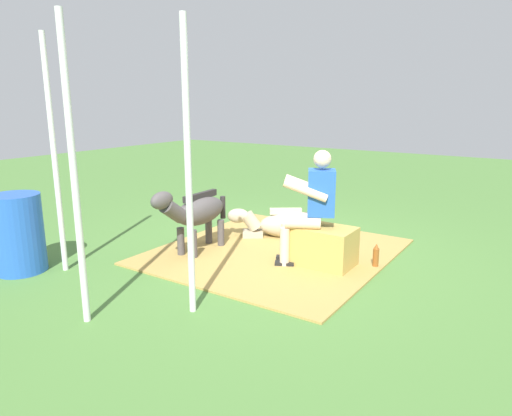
{
  "coord_description": "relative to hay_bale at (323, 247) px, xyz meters",
  "views": [
    {
      "loc": [
        -2.89,
        4.77,
        1.9
      ],
      "look_at": [
        0.25,
        0.03,
        0.55
      ],
      "focal_mm": 32.3,
      "sensor_mm": 36.0,
      "label": 1
    }
  ],
  "objects": [
    {
      "name": "hay_patch",
      "position": [
        0.72,
        -0.12,
        -0.22
      ],
      "size": [
        2.68,
        2.88,
        0.02
      ],
      "primitive_type": "cube",
      "color": "#AD8C47",
      "rests_on": "ground"
    },
    {
      "name": "ground_plane",
      "position": [
        0.74,
        -0.12,
        -0.23
      ],
      "size": [
        24.0,
        24.0,
        0.0
      ],
      "primitive_type": "plane",
      "color": "#4C7A38"
    },
    {
      "name": "pony_standing",
      "position": [
        1.52,
        0.46,
        0.3
      ],
      "size": [
        0.34,
        1.35,
        0.9
      ],
      "color": "#4C4747",
      "rests_on": "ground"
    },
    {
      "name": "water_barrel",
      "position": [
        2.78,
        2.02,
        0.21
      ],
      "size": [
        0.54,
        0.54,
        0.88
      ],
      "primitive_type": "cylinder",
      "color": "blue",
      "rests_on": "ground"
    },
    {
      "name": "hay_bale",
      "position": [
        0.0,
        0.0,
        0.0
      ],
      "size": [
        0.69,
        0.47,
        0.47
      ],
      "primitive_type": "cube",
      "color": "tan",
      "rests_on": "ground"
    },
    {
      "name": "soda_bottle",
      "position": [
        -0.53,
        -0.28,
        -0.09
      ],
      "size": [
        0.07,
        0.07,
        0.29
      ],
      "color": "brown",
      "rests_on": "ground"
    },
    {
      "name": "tent_pole_right",
      "position": [
        2.4,
        1.73,
        1.05
      ],
      "size": [
        0.06,
        0.06,
        2.58
      ],
      "primitive_type": "cylinder",
      "color": "silver",
      "rests_on": "ground"
    },
    {
      "name": "tent_pole_mid",
      "position": [
        1.14,
        2.38,
        1.05
      ],
      "size": [
        0.06,
        0.06,
        2.58
      ],
      "primitive_type": "cylinder",
      "color": "silver",
      "rests_on": "ground"
    },
    {
      "name": "person_seated",
      "position": [
        0.15,
        0.05,
        0.51
      ],
      "size": [
        0.72,
        0.59,
        1.35
      ],
      "color": "beige",
      "rests_on": "ground"
    },
    {
      "name": "pony_lying",
      "position": [
        0.95,
        -0.73,
        -0.04
      ],
      "size": [
        1.25,
        0.99,
        0.42
      ],
      "color": "tan",
      "rests_on": "ground"
    },
    {
      "name": "tent_pole_left",
      "position": [
        0.49,
        1.72,
        1.05
      ],
      "size": [
        0.06,
        0.06,
        2.58
      ],
      "primitive_type": "cylinder",
      "color": "silver",
      "rests_on": "ground"
    }
  ]
}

